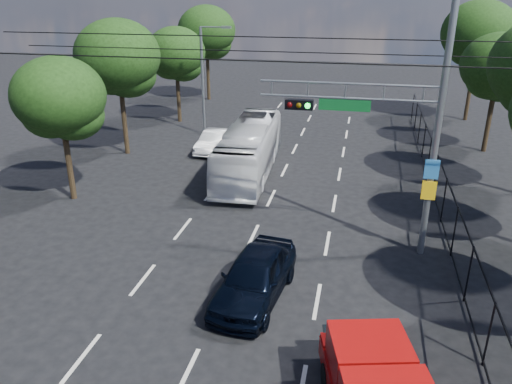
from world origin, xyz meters
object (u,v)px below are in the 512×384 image
(white_bus, at_px, (249,149))
(white_van, at_px, (214,141))
(signal_mast, at_px, (402,115))
(navy_hatchback, at_px, (255,277))

(white_bus, relative_size, white_van, 2.52)
(signal_mast, distance_m, white_bus, 10.78)
(white_van, bearing_deg, navy_hatchback, -65.77)
(navy_hatchback, xyz_separation_m, white_van, (-5.76, 14.74, -0.15))
(signal_mast, bearing_deg, navy_hatchback, -135.54)
(navy_hatchback, bearing_deg, white_bus, 110.68)
(signal_mast, height_order, white_van, signal_mast)
(signal_mast, distance_m, white_van, 15.27)
(signal_mast, xyz_separation_m, white_bus, (-7.06, 7.15, -3.90))
(white_bus, bearing_deg, signal_mast, -48.51)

